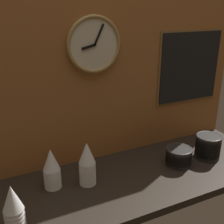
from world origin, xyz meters
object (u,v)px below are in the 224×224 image
at_px(cup_stack_far_left, 13,206).
at_px(bowl_stack_far_right, 208,146).
at_px(wall_clock, 94,45).
at_px(cup_stack_left, 52,168).
at_px(menu_board, 190,67).
at_px(bowl_stack_right, 179,156).
at_px(cup_stack_center_left, 87,163).

bearing_deg(cup_stack_far_left, bowl_stack_far_right, 4.40).
bearing_deg(wall_clock, bowl_stack_far_right, -23.91).
xyz_separation_m(cup_stack_left, cup_stack_far_left, (-0.20, -0.19, -0.01)).
bearing_deg(wall_clock, cup_stack_far_left, -145.28).
bearing_deg(menu_board, wall_clock, -179.18).
distance_m(bowl_stack_right, wall_clock, 0.75).
distance_m(cup_stack_center_left, cup_stack_left, 0.17).
bearing_deg(cup_stack_far_left, cup_stack_left, 43.06).
bearing_deg(cup_stack_center_left, wall_clock, 56.99).
distance_m(cup_stack_far_left, bowl_stack_right, 0.88).
relative_size(cup_stack_left, bowl_stack_far_right, 1.42).
bearing_deg(cup_stack_left, bowl_stack_far_right, -6.78).
height_order(cup_stack_center_left, wall_clock, wall_clock).
bearing_deg(wall_clock, cup_stack_left, -152.18).
distance_m(cup_stack_center_left, bowl_stack_right, 0.52).
relative_size(cup_stack_far_left, wall_clock, 0.65).
relative_size(cup_stack_far_left, bowl_stack_far_right, 1.29).
distance_m(cup_stack_far_left, menu_board, 1.23).
bearing_deg(cup_stack_center_left, menu_board, 15.40).
xyz_separation_m(cup_stack_center_left, bowl_stack_far_right, (0.71, -0.06, -0.04)).
bearing_deg(cup_stack_left, bowl_stack_right, -7.99).
xyz_separation_m(bowl_stack_right, menu_board, (0.24, 0.26, 0.42)).
height_order(cup_stack_far_left, wall_clock, wall_clock).
relative_size(bowl_stack_right, bowl_stack_far_right, 1.00).
bearing_deg(bowl_stack_right, cup_stack_left, 172.01).
distance_m(bowl_stack_far_right, menu_board, 0.48).
distance_m(cup_stack_center_left, bowl_stack_far_right, 0.71).
height_order(bowl_stack_right, bowl_stack_far_right, bowl_stack_far_right).
bearing_deg(bowl_stack_right, cup_stack_far_left, -174.02).
bearing_deg(wall_clock, bowl_stack_right, -32.93).
relative_size(cup_stack_center_left, cup_stack_left, 1.09).
relative_size(cup_stack_center_left, menu_board, 0.50).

